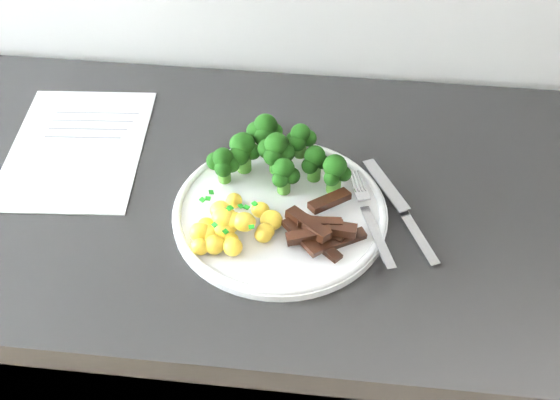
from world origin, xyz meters
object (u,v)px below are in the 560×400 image
object	(u,v)px
recipe_paper	(77,147)
broccoli	(275,152)
plate	(280,212)
potatoes	(230,226)
counter	(262,361)
fork	(372,222)
beef_strips	(321,228)
knife	(408,223)

from	to	relation	value
recipe_paper	broccoli	xyz separation A→B (m)	(0.30, -0.04, 0.05)
plate	potatoes	bearing A→B (deg)	-139.66
counter	fork	size ratio (longest dim) A/B	12.99
counter	potatoes	world-z (taller)	potatoes
counter	beef_strips	distance (m)	0.47
counter	knife	bearing A→B (deg)	-10.97
plate	beef_strips	world-z (taller)	beef_strips
beef_strips	recipe_paper	bearing A→B (deg)	159.07
plate	beef_strips	size ratio (longest dim) A/B	2.42
broccoli	beef_strips	size ratio (longest dim) A/B	1.67
counter	broccoli	size ratio (longest dim) A/B	11.52
fork	knife	bearing A→B (deg)	15.75
broccoli	fork	bearing A→B (deg)	-32.31
recipe_paper	broccoli	bearing A→B (deg)	-6.74
beef_strips	fork	xyz separation A→B (m)	(0.06, 0.02, -0.00)
potatoes	fork	size ratio (longest dim) A/B	0.66
counter	broccoli	distance (m)	0.48
recipe_paper	plate	bearing A→B (deg)	-18.59
recipe_paper	fork	xyz separation A→B (m)	(0.44, -0.12, 0.02)
plate	knife	world-z (taller)	knife
plate	recipe_paper	bearing A→B (deg)	161.41
recipe_paper	knife	xyz separation A→B (m)	(0.49, -0.11, 0.01)
plate	broccoli	bearing A→B (deg)	101.76
knife	recipe_paper	bearing A→B (deg)	167.45
recipe_paper	plate	xyz separation A→B (m)	(0.32, -0.11, 0.01)
broccoli	recipe_paper	bearing A→B (deg)	173.26
fork	knife	distance (m)	0.05
broccoli	fork	world-z (taller)	broccoli
recipe_paper	fork	bearing A→B (deg)	-15.56
plate	broccoli	world-z (taller)	broccoli
plate	knife	xyz separation A→B (m)	(0.17, -0.00, 0.00)
potatoes	fork	bearing A→B (deg)	10.64
counter	fork	bearing A→B (deg)	-18.69
recipe_paper	knife	size ratio (longest dim) A/B	1.54
counter	recipe_paper	distance (m)	0.52
plate	beef_strips	distance (m)	0.07
recipe_paper	beef_strips	xyz separation A→B (m)	(0.37, -0.14, 0.02)
potatoes	counter	bearing A→B (deg)	76.92
plate	broccoli	distance (m)	0.08
plate	fork	size ratio (longest dim) A/B	1.64
beef_strips	fork	world-z (taller)	beef_strips
potatoes	plate	bearing A→B (deg)	40.34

